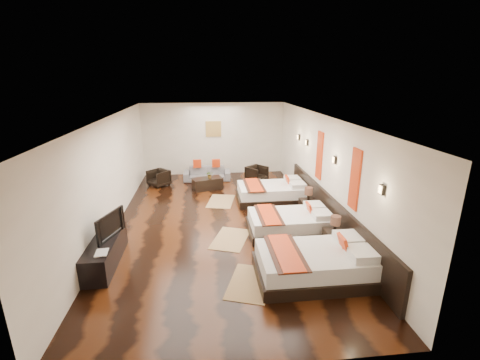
{
  "coord_description": "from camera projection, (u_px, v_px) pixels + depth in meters",
  "views": [
    {
      "loc": [
        -0.39,
        -8.23,
        3.76
      ],
      "look_at": [
        0.54,
        0.22,
        1.1
      ],
      "focal_mm": 24.86,
      "sensor_mm": 36.0,
      "label": 1
    }
  ],
  "objects": [
    {
      "name": "floor",
      "position": [
        221.0,
        222.0,
        8.97
      ],
      "size": [
        5.5,
        9.5,
        0.01
      ],
      "primitive_type": "cube",
      "color": "black",
      "rests_on": "ground"
    },
    {
      "name": "jute_mat_far",
      "position": [
        221.0,
        201.0,
        10.43
      ],
      "size": [
        0.99,
        1.33,
        0.01
      ],
      "primitive_type": "cube",
      "rotation": [
        0.0,
        0.0,
        -0.22
      ],
      "color": "#9C7B4F",
      "rests_on": "floor"
    },
    {
      "name": "nightstand_b",
      "position": [
        308.0,
        206.0,
        9.29
      ],
      "size": [
        0.42,
        0.42,
        0.84
      ],
      "color": "black",
      "rests_on": "floor"
    },
    {
      "name": "sconce_mid",
      "position": [
        334.0,
        160.0,
        7.94
      ],
      "size": [
        0.07,
        0.12,
        0.18
      ],
      "color": "black",
      "rests_on": "right_wall"
    },
    {
      "name": "figurine",
      "position": [
        112.0,
        219.0,
        7.42
      ],
      "size": [
        0.33,
        0.33,
        0.31
      ],
      "primitive_type": "imported",
      "rotation": [
        0.0,
        0.0,
        0.11
      ],
      "color": "brown",
      "rests_on": "tv_console"
    },
    {
      "name": "jute_mat_mid",
      "position": [
        231.0,
        239.0,
        8.02
      ],
      "size": [
        1.12,
        1.39,
        0.01
      ],
      "primitive_type": "cube",
      "rotation": [
        0.0,
        0.0,
        -0.35
      ],
      "color": "#9C7B4F",
      "rests_on": "floor"
    },
    {
      "name": "sofa",
      "position": [
        207.0,
        174.0,
        12.5
      ],
      "size": [
        1.74,
        0.71,
        0.5
      ],
      "primitive_type": "imported",
      "rotation": [
        0.0,
        0.0,
        -0.02
      ],
      "color": "slate",
      "rests_on": "floor"
    },
    {
      "name": "tv",
      "position": [
        107.0,
        225.0,
        6.88
      ],
      "size": [
        0.42,
        0.92,
        0.54
      ],
      "primitive_type": "imported",
      "rotation": [
        0.0,
        0.0,
        1.23
      ],
      "color": "black",
      "rests_on": "tv_console"
    },
    {
      "name": "book",
      "position": [
        95.0,
        253.0,
        6.26
      ],
      "size": [
        0.26,
        0.33,
        0.03
      ],
      "primitive_type": "imported",
      "rotation": [
        0.0,
        0.0,
        0.09
      ],
      "color": "black",
      "rests_on": "tv_console"
    },
    {
      "name": "left_wall",
      "position": [
        110.0,
        175.0,
        8.26
      ],
      "size": [
        0.01,
        9.5,
        2.8
      ],
      "primitive_type": "cube",
      "color": "silver",
      "rests_on": "floor"
    },
    {
      "name": "bed_far",
      "position": [
        272.0,
        192.0,
        10.4
      ],
      "size": [
        2.14,
        1.34,
        0.82
      ],
      "color": "black",
      "rests_on": "floor"
    },
    {
      "name": "bed_mid",
      "position": [
        291.0,
        223.0,
        8.27
      ],
      "size": [
        2.05,
        1.29,
        0.78
      ],
      "color": "black",
      "rests_on": "floor"
    },
    {
      "name": "armchair_left",
      "position": [
        159.0,
        178.0,
        11.83
      ],
      "size": [
        0.9,
        0.9,
        0.59
      ],
      "primitive_type": "imported",
      "rotation": [
        0.0,
        0.0,
        -0.8
      ],
      "color": "black",
      "rests_on": "floor"
    },
    {
      "name": "coffee_table",
      "position": [
        207.0,
        184.0,
        11.52
      ],
      "size": [
        1.1,
        0.76,
        0.4
      ],
      "primitive_type": "cube",
      "rotation": [
        0.0,
        0.0,
        0.29
      ],
      "color": "black",
      "rests_on": "floor"
    },
    {
      "name": "table_plant",
      "position": [
        210.0,
        175.0,
        11.41
      ],
      "size": [
        0.28,
        0.26,
        0.26
      ],
      "primitive_type": "imported",
      "rotation": [
        0.0,
        0.0,
        0.32
      ],
      "color": "#20551C",
      "rests_on": "coffee_table"
    },
    {
      "name": "right_wall",
      "position": [
        323.0,
        169.0,
        8.84
      ],
      "size": [
        0.01,
        9.5,
        2.8
      ],
      "primitive_type": "cube",
      "color": "silver",
      "rests_on": "floor"
    },
    {
      "name": "sconce_far",
      "position": [
        307.0,
        142.0,
        10.03
      ],
      "size": [
        0.07,
        0.12,
        0.18
      ],
      "color": "black",
      "rests_on": "right_wall"
    },
    {
      "name": "nightstand_a",
      "position": [
        334.0,
        238.0,
        7.45
      ],
      "size": [
        0.42,
        0.42,
        0.83
      ],
      "color": "black",
      "rests_on": "floor"
    },
    {
      "name": "armchair_right",
      "position": [
        257.0,
        174.0,
        12.29
      ],
      "size": [
        0.92,
        0.92,
        0.6
      ],
      "primitive_type": "imported",
      "rotation": [
        0.0,
        0.0,
        0.7
      ],
      "color": "black",
      "rests_on": "floor"
    },
    {
      "name": "bed_near",
      "position": [
        316.0,
        263.0,
        6.43
      ],
      "size": [
        2.26,
        1.42,
        0.86
      ],
      "color": "black",
      "rests_on": "floor"
    },
    {
      "name": "orange_panel_b",
      "position": [
        319.0,
        155.0,
        9.03
      ],
      "size": [
        0.04,
        0.4,
        1.3
      ],
      "primitive_type": "cube",
      "color": "#D86014",
      "rests_on": "right_wall"
    },
    {
      "name": "ceiling",
      "position": [
        219.0,
        117.0,
        8.13
      ],
      "size": [
        5.5,
        9.5,
        0.01
      ],
      "primitive_type": "cube",
      "color": "white",
      "rests_on": "floor"
    },
    {
      "name": "sconce_near",
      "position": [
        382.0,
        190.0,
        5.85
      ],
      "size": [
        0.07,
        0.12,
        0.18
      ],
      "color": "black",
      "rests_on": "right_wall"
    },
    {
      "name": "gold_artwork",
      "position": [
        213.0,
        129.0,
        12.92
      ],
      "size": [
        0.6,
        0.04,
        0.6
      ],
      "primitive_type": "cube",
      "color": "#AD873F",
      "rests_on": "back_wall"
    },
    {
      "name": "back_wall",
      "position": [
        214.0,
        139.0,
        13.06
      ],
      "size": [
        5.5,
        0.01,
        2.8
      ],
      "primitive_type": "cube",
      "color": "silver",
      "rests_on": "floor"
    },
    {
      "name": "sconce_lounge",
      "position": [
        298.0,
        137.0,
        10.88
      ],
      "size": [
        0.07,
        0.12,
        0.18
      ],
      "color": "black",
      "rests_on": "right_wall"
    },
    {
      "name": "jute_mat_near",
      "position": [
        250.0,
        283.0,
        6.32
      ],
      "size": [
        1.1,
        1.38,
        0.01
      ],
      "primitive_type": "cube",
      "rotation": [
        0.0,
        0.0,
        -0.33
      ],
      "color": "#9C7B4F",
      "rests_on": "floor"
    },
    {
      "name": "tv_console",
      "position": [
        106.0,
        252.0,
        6.9
      ],
      "size": [
        0.5,
        1.8,
        0.55
      ],
      "primitive_type": "cube",
      "color": "black",
      "rests_on": "floor"
    },
    {
      "name": "headboard_panel",
      "position": [
        330.0,
        214.0,
        8.36
      ],
      "size": [
        0.08,
        6.6,
        0.9
      ],
      "primitive_type": "cube",
      "color": "black",
      "rests_on": "floor"
    },
    {
      "name": "orange_panel_a",
      "position": [
        355.0,
        179.0,
        6.95
      ],
      "size": [
        0.04,
        0.4,
        1.3
      ],
      "primitive_type": "cube",
      "color": "#D86014",
      "rests_on": "right_wall"
    }
  ]
}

